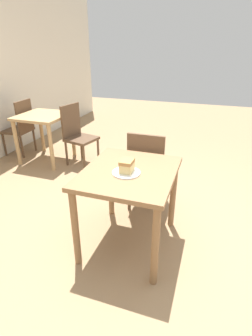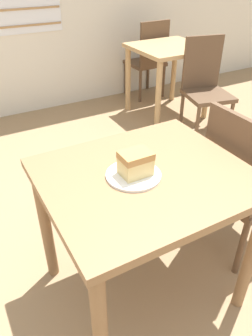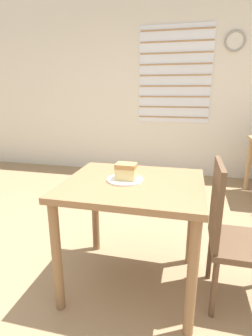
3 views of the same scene
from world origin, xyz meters
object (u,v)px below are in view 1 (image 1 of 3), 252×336
plate (126,173)px  dining_table_far (44,124)px  dining_table_near (129,183)px  chair_far_corner (77,134)px  chair_near_window (147,170)px  chair_far_opposite (21,126)px  cake_slice (127,166)px

plate → dining_table_far: bearing=50.9°
dining_table_near → chair_far_corner: 2.07m
chair_near_window → dining_table_near: bearing=89.7°
dining_table_far → chair_far_corner: bearing=-83.9°
chair_near_window → plate: (-0.70, 0.01, 0.29)m
dining_table_far → chair_far_opposite: size_ratio=0.82×
dining_table_near → dining_table_far: 2.42m
dining_table_near → cake_slice: bearing=173.1°
dining_table_near → chair_far_opposite: (1.59, 2.46, -0.16)m
chair_far_corner → cake_slice: 2.12m
dining_table_near → plate: (-0.06, 0.01, 0.13)m
chair_far_opposite → plate: (-1.65, -2.46, 0.29)m
plate → cake_slice: (0.01, -0.00, 0.06)m
plate → chair_far_corner: bearing=40.1°
dining_table_near → chair_far_opposite: bearing=57.2°
dining_table_near → cake_slice: size_ratio=6.86×
dining_table_near → chair_near_window: (0.64, -0.00, -0.16)m
chair_far_corner → plate: chair_far_corner is taller
dining_table_far → chair_far_corner: (0.06, -0.55, -0.13)m
chair_far_corner → chair_far_opposite: bearing=100.7°
cake_slice → dining_table_near: bearing=-6.9°
plate → cake_slice: 0.06m
dining_table_near → chair_far_corner: bearing=41.3°
dining_table_far → chair_far_opposite: 0.57m
chair_far_corner → chair_far_opposite: 1.11m
chair_far_corner → plate: (-1.61, -1.35, 0.29)m
chair_near_window → cake_slice: bearing=89.2°
dining_table_near → chair_near_window: chair_near_window is taller
plate → chair_far_opposite: bearing=56.1°
dining_table_far → chair_far_opposite: (0.10, 0.55, -0.13)m
dining_table_near → chair_near_window: size_ratio=0.96×
chair_far_opposite → plate: chair_far_opposite is taller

